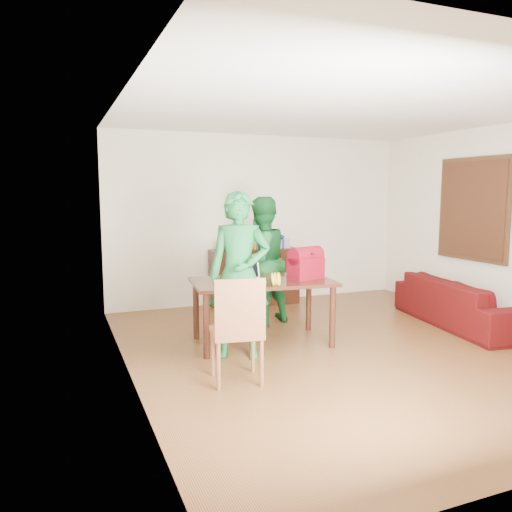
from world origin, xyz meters
name	(u,v)px	position (x,y,z in m)	size (l,w,h in m)	color
room	(348,235)	(0.01, 0.13, 1.31)	(5.20, 5.70, 2.90)	#4C2613
table	(262,288)	(-0.88, 0.55, 0.67)	(1.73, 1.10, 0.77)	black
chair	(237,351)	(-1.58, -0.48, 0.30)	(0.53, 0.52, 1.03)	brown
person_near	(239,275)	(-1.30, 0.20, 0.91)	(0.66, 0.43, 1.81)	#16642D
person_far	(261,261)	(-0.56, 1.37, 0.87)	(0.84, 0.66, 1.74)	#145B25
laptop	(249,278)	(-1.07, 0.51, 0.81)	(0.36, 0.26, 0.24)	white
bananas	(276,283)	(-0.87, 0.18, 0.79)	(0.15, 0.09, 0.06)	gold
bottle	(276,278)	(-0.86, 0.21, 0.85)	(0.05, 0.05, 0.16)	#612A16
red_bag	(306,266)	(-0.36, 0.45, 0.92)	(0.41, 0.24, 0.30)	maroon
sofa	(463,302)	(1.95, 0.29, 0.31)	(2.15, 0.84, 0.63)	#37070E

